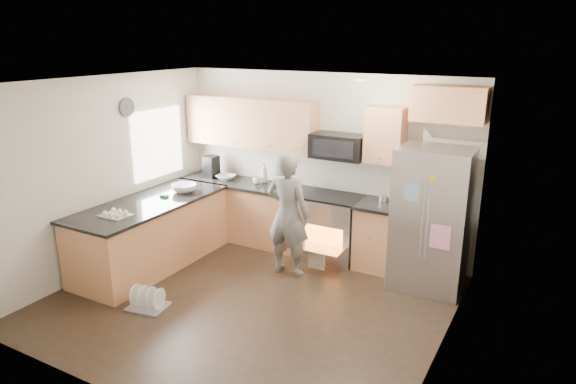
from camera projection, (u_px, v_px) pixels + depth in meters
The scene contains 8 objects.
ground at pixel (248, 301), 6.21m from camera, with size 4.50×4.50×0.00m, color black.
room_shell at pixel (243, 166), 5.75m from camera, with size 4.54×4.04×2.62m.
back_cabinet_run at pixel (278, 184), 7.66m from camera, with size 4.45×0.64×2.50m.
peninsula at pixel (152, 233), 7.10m from camera, with size 0.96×2.36×1.04m.
stove_range at pixel (334, 213), 7.26m from camera, with size 0.76×0.97×1.79m.
refrigerator at pixel (431, 220), 6.34m from camera, with size 0.90×0.72×1.80m.
person at pixel (288, 214), 6.73m from camera, with size 0.61×0.40×1.68m, color slate.
dish_rack at pixel (148, 302), 6.03m from camera, with size 0.50×0.43×0.28m.
Camera 1 is at (3.12, -4.63, 3.06)m, focal length 32.00 mm.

